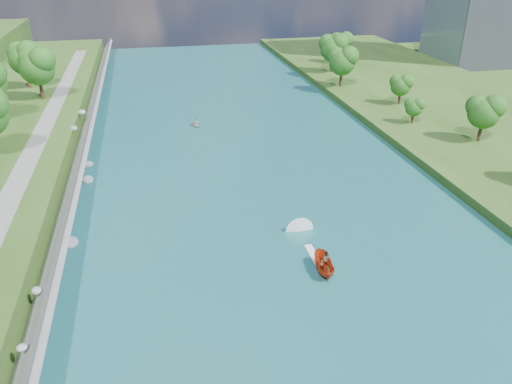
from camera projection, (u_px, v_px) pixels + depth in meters
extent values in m
plane|color=#2D5119|center=(302.00, 282.00, 53.22)|extent=(260.00, 260.00, 0.00)
cube|color=#195B5F|center=(260.00, 198.00, 70.68)|extent=(55.00, 240.00, 0.10)
cube|color=slate|center=(67.00, 206.00, 64.91)|extent=(3.54, 236.00, 4.05)
ellipsoid|color=gray|center=(22.00, 348.00, 40.85)|extent=(0.91, 0.85, 0.57)
ellipsoid|color=gray|center=(36.00, 291.00, 48.12)|extent=(0.96, 0.93, 0.76)
ellipsoid|color=gray|center=(70.00, 243.00, 59.76)|extent=(1.89, 2.36, 1.10)
ellipsoid|color=gray|center=(68.00, 208.00, 65.04)|extent=(1.42, 1.31, 1.02)
ellipsoid|color=gray|center=(87.00, 180.00, 75.72)|extent=(1.77, 2.13, 1.40)
ellipsoid|color=gray|center=(88.00, 165.00, 81.08)|extent=(1.73, 1.66, 1.13)
ellipsoid|color=gray|center=(74.00, 129.00, 86.88)|extent=(1.21, 1.23, 0.95)
ellipsoid|color=gray|center=(82.00, 112.00, 95.76)|extent=(1.55, 1.40, 1.06)
cube|color=gray|center=(9.00, 199.00, 62.84)|extent=(3.00, 200.00, 0.10)
ellipsoid|color=#1F4E14|center=(37.00, 69.00, 100.80)|extent=(7.47, 7.47, 12.45)
ellipsoid|color=#1F4E14|center=(25.00, 61.00, 109.02)|extent=(7.23, 7.23, 12.05)
ellipsoid|color=#1F4E14|center=(484.00, 114.00, 85.06)|extent=(5.80, 5.80, 9.66)
ellipsoid|color=#1F4E14|center=(414.00, 109.00, 94.50)|extent=(3.49, 3.49, 5.81)
ellipsoid|color=#1F4E14|center=(401.00, 87.00, 105.53)|extent=(4.55, 4.55, 7.58)
ellipsoid|color=#1F4E14|center=(342.00, 63.00, 118.16)|extent=(6.68, 6.68, 11.13)
ellipsoid|color=#1F4E14|center=(333.00, 50.00, 131.46)|extent=(7.10, 7.10, 11.84)
ellipsoid|color=#1F4E14|center=(341.00, 45.00, 142.42)|extent=(6.11, 6.11, 10.18)
imported|color=#B42E0E|center=(324.00, 264.00, 54.41)|extent=(2.18, 4.84, 1.82)
imported|color=#66605B|center=(321.00, 265.00, 53.85)|extent=(0.68, 0.50, 1.71)
imported|color=#66605B|center=(327.00, 259.00, 54.80)|extent=(0.92, 0.76, 1.75)
cube|color=white|center=(314.00, 256.00, 57.42)|extent=(0.90, 5.00, 0.06)
imported|color=#9D9FA5|center=(196.00, 124.00, 98.50)|extent=(2.80, 3.39, 0.61)
imported|color=#66605B|center=(196.00, 121.00, 98.22)|extent=(0.67, 0.44, 1.35)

